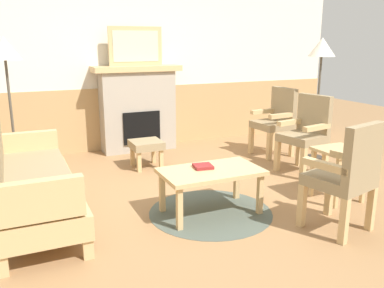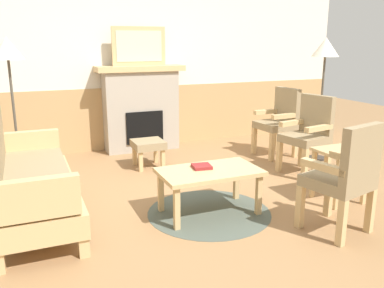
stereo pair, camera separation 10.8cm
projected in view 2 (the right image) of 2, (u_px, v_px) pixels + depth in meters
ground_plane at (205, 203)px, 4.17m from camera, size 14.00×14.00×0.00m
wall_back at (135, 63)px, 6.17m from camera, size 7.20×0.14×2.70m
fireplace at (141, 108)px, 6.11m from camera, size 1.30×0.44×1.28m
framed_picture at (139, 46)px, 5.89m from camera, size 0.80×0.04×0.56m
couch at (29, 181)px, 3.66m from camera, size 0.70×1.80×0.98m
coffee_table at (209, 175)px, 3.85m from camera, size 0.96×0.56×0.44m
round_rug at (209, 212)px, 3.94m from camera, size 1.21×1.21×0.01m
book_on_table at (202, 166)px, 3.88m from camera, size 0.20×0.19×0.03m
footstool at (148, 146)px, 5.32m from camera, size 0.40×0.40×0.36m
armchair_near_fireplace at (309, 131)px, 5.04m from camera, size 0.56×0.56×0.98m
armchair_by_window_left at (279, 119)px, 5.83m from camera, size 0.52×0.52×0.98m
armchair_front_left at (346, 174)px, 3.40m from camera, size 0.58×0.58×0.98m
side_table at (340, 161)px, 4.14m from camera, size 0.44×0.44×0.55m
floor_lamp_by_couch at (8, 58)px, 4.50m from camera, size 0.36×0.36×1.68m
floor_lamp_by_chairs at (325, 55)px, 5.38m from camera, size 0.36×0.36×1.68m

